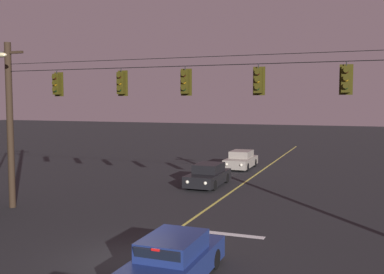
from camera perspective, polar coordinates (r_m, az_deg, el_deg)
ground_plane at (r=15.37m, az=-7.74°, el=-15.49°), size 180.00×180.00×0.00m
lane_centre_stripe at (r=24.92m, az=4.08°, el=-7.65°), size 0.14×60.00×0.01m
stop_bar_paint at (r=18.26m, az=3.90°, el=-12.18°), size 3.40×0.36×0.01m
signal_span_assembly at (r=18.71m, az=-1.08°, el=1.37°), size 20.17×0.32×8.12m
traffic_light_leftmost at (r=21.84m, az=-16.87°, el=6.48°), size 0.48×0.41×1.22m
traffic_light_left_inner at (r=19.96m, az=-9.05°, el=6.82°), size 0.48×0.41×1.22m
traffic_light_centre at (r=18.66m, az=-0.90°, el=7.04°), size 0.48×0.41×1.22m
traffic_light_right_inner at (r=17.76m, az=8.44°, el=7.12°), size 0.48×0.41×1.22m
traffic_light_rightmost at (r=17.37m, az=19.05°, el=6.98°), size 0.48×0.41×1.22m
car_waiting_near_lane at (r=13.51m, az=-2.31°, el=-15.40°), size 1.80×4.33×1.39m
car_oncoming_lead at (r=28.07m, az=2.07°, el=-4.92°), size 1.80×4.42×1.39m
car_oncoming_trailing at (r=35.57m, az=6.27°, el=-2.94°), size 1.80×4.42×1.39m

